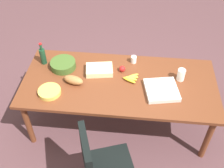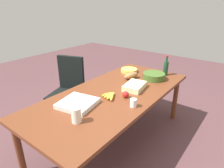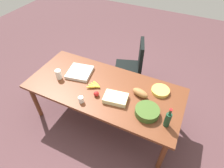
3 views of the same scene
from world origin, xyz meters
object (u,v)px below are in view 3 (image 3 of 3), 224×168
(conference_table, at_px, (104,91))
(mayo_jar, at_px, (59,74))
(bread_loaf, at_px, (140,93))
(sheet_cake, at_px, (116,98))
(apple_red, at_px, (96,94))
(salad_bowl, at_px, (147,112))
(chip_bowl, at_px, (160,91))
(office_chair, at_px, (131,70))
(banana_bunch, at_px, (94,86))
(pizza_box, at_px, (80,72))
(paper_cup, at_px, (81,99))
(wine_bottle, at_px, (168,119))

(conference_table, relative_size, mayo_jar, 15.27)
(bread_loaf, relative_size, sheet_cake, 0.75)
(bread_loaf, xyz_separation_m, apple_red, (0.55, 0.27, -0.01))
(apple_red, bearing_deg, bread_loaf, -153.83)
(salad_bowl, bearing_deg, conference_table, -14.63)
(salad_bowl, relative_size, chip_bowl, 1.21)
(office_chair, distance_m, banana_bunch, 1.11)
(conference_table, bearing_deg, chip_bowl, -160.75)
(pizza_box, distance_m, paper_cup, 0.60)
(salad_bowl, bearing_deg, bread_loaf, -55.06)
(bread_loaf, bearing_deg, sheet_cake, 39.39)
(pizza_box, xyz_separation_m, salad_bowl, (-1.20, 0.30, 0.02))
(pizza_box, bearing_deg, conference_table, 155.77)
(apple_red, distance_m, chip_bowl, 0.91)
(wine_bottle, xyz_separation_m, apple_red, (1.00, -0.06, -0.08))
(banana_bunch, distance_m, wine_bottle, 1.13)
(banana_bunch, xyz_separation_m, apple_red, (-0.11, 0.14, 0.01))
(conference_table, bearing_deg, wine_bottle, 165.75)
(wine_bottle, xyz_separation_m, paper_cup, (1.13, 0.13, -0.07))
(banana_bunch, relative_size, apple_red, 2.61)
(conference_table, height_order, pizza_box, pizza_box)
(wine_bottle, height_order, apple_red, wine_bottle)
(conference_table, relative_size, sheet_cake, 7.16)
(apple_red, bearing_deg, banana_bunch, -51.75)
(wine_bottle, bearing_deg, bread_loaf, -36.11)
(apple_red, bearing_deg, mayo_jar, -6.46)
(salad_bowl, xyz_separation_m, chip_bowl, (-0.05, -0.45, -0.02))
(banana_bunch, relative_size, sheet_cake, 0.62)
(apple_red, distance_m, sheet_cake, 0.28)
(mayo_jar, bearing_deg, wine_bottle, 175.41)
(bread_loaf, xyz_separation_m, paper_cup, (0.68, 0.46, -0.01))
(conference_table, distance_m, pizza_box, 0.51)
(bread_loaf, relative_size, chip_bowl, 0.94)
(office_chair, relative_size, apple_red, 13.07)
(salad_bowl, bearing_deg, apple_red, 0.36)
(wine_bottle, bearing_deg, pizza_box, -13.87)
(pizza_box, relative_size, wine_bottle, 1.19)
(bread_loaf, xyz_separation_m, salad_bowl, (-0.18, 0.26, -0.00))
(mayo_jar, relative_size, banana_bunch, 0.76)
(conference_table, relative_size, chip_bowl, 8.94)
(office_chair, bearing_deg, paper_cup, 80.74)
(wine_bottle, height_order, chip_bowl, wine_bottle)
(bread_loaf, relative_size, paper_cup, 2.67)
(office_chair, relative_size, wine_bottle, 3.30)
(office_chair, height_order, chip_bowl, office_chair)
(apple_red, xyz_separation_m, sheet_cake, (-0.27, -0.04, -0.00))
(wine_bottle, bearing_deg, paper_cup, 6.54)
(paper_cup, bearing_deg, bread_loaf, -146.15)
(conference_table, xyz_separation_m, banana_bunch, (0.13, 0.05, 0.09))
(conference_table, relative_size, wine_bottle, 7.60)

